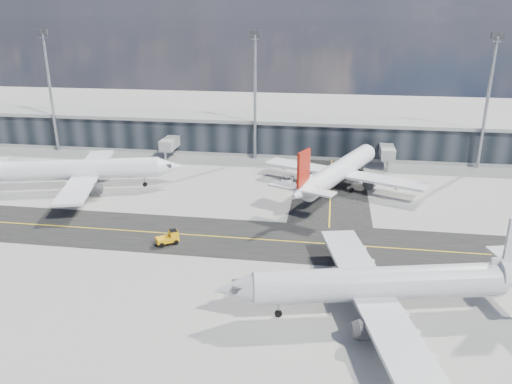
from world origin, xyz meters
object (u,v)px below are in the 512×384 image
Objects in this scene: airliner_near at (384,284)px; service_van at (287,180)px; baggage_tug at (169,237)px; airliner_redtail at (339,171)px; airliner_af at (78,170)px.

service_van is (-15.13, 43.97, -2.99)m from airliner_near.
airliner_near is at bearing -69.88° from service_van.
baggage_tug is 33.68m from service_van.
airliner_redtail is at bearing -6.69° from airliner_near.
airliner_near is 46.60m from service_van.
airliner_redtail reaches higher than baggage_tug.
airliner_af is 40.92m from service_van.
airliner_near is at bearing 31.38° from baggage_tug.
airliner_near is 32.94m from baggage_tug.
baggage_tug reaches higher than service_van.
airliner_redtail is 0.98× the size of airliner_near.
airliner_redtail is at bearing 83.13° from airliner_af.
baggage_tug is at bearing 52.14° from airliner_near.
airliner_near is 7.10× the size of service_van.
baggage_tug is at bearing 34.57° from airliner_af.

